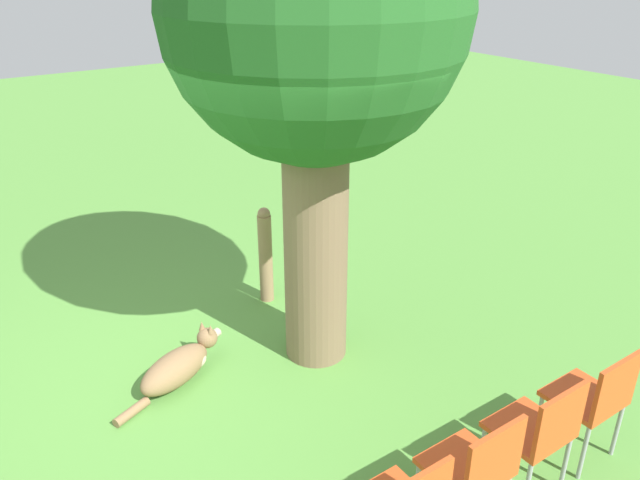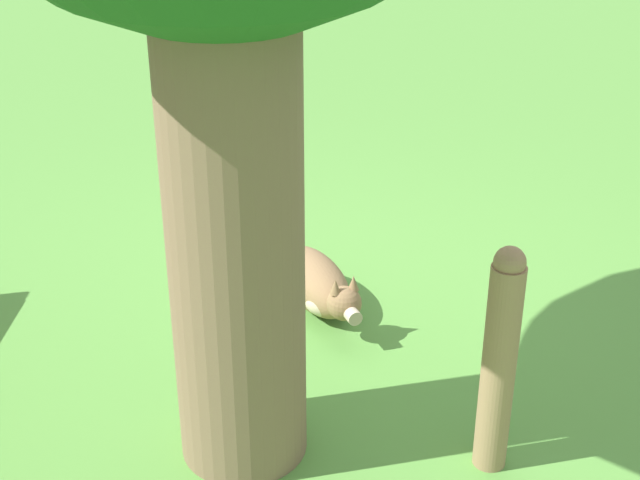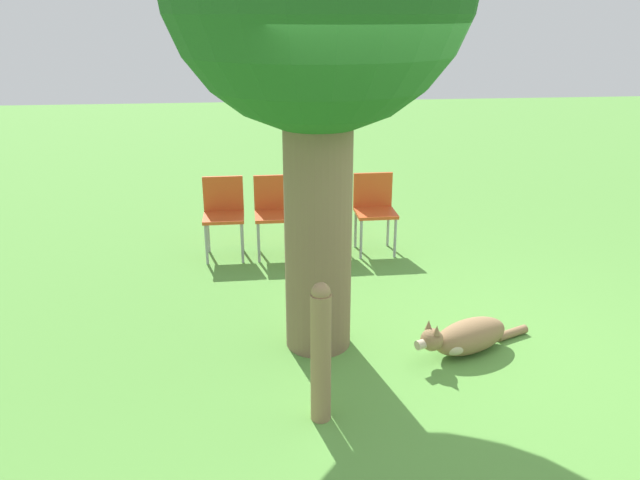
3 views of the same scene
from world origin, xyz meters
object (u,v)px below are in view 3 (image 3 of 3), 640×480
(red_chair_2, at_px, (275,209))
(fence_post, at_px, (321,352))
(red_chair_1, at_px, (325,207))
(red_chair_3, at_px, (224,210))
(red_chair_0, at_px, (374,206))
(dog, at_px, (465,337))

(red_chair_2, bearing_deg, fence_post, 2.87)
(red_chair_1, bearing_deg, fence_post, -7.45)
(red_chair_3, bearing_deg, fence_post, 12.93)
(fence_post, bearing_deg, red_chair_2, 3.19)
(red_chair_0, xyz_separation_m, red_chair_1, (0.01, 0.56, 0.00))
(dog, bearing_deg, red_chair_3, -73.56)
(red_chair_2, bearing_deg, red_chair_0, 88.84)
(red_chair_2, relative_size, red_chair_3, 1.00)
(dog, distance_m, fence_post, 1.48)
(fence_post, distance_m, red_chair_1, 3.11)
(red_chair_1, xyz_separation_m, red_chair_3, (0.02, 1.12, 0.00))
(dog, height_order, red_chair_0, red_chair_0)
(dog, relative_size, red_chair_2, 1.25)
(red_chair_0, xyz_separation_m, red_chair_3, (0.02, 1.67, 0.00))
(fence_post, relative_size, red_chair_0, 1.13)
(red_chair_2, xyz_separation_m, red_chair_3, (0.01, 0.56, 0.00))
(red_chair_1, bearing_deg, red_chair_3, -91.16)
(red_chair_0, distance_m, red_chair_3, 1.67)
(fence_post, height_order, red_chair_1, fence_post)
(red_chair_0, bearing_deg, red_chair_2, -91.16)
(red_chair_1, bearing_deg, dog, 19.49)
(dog, height_order, red_chair_2, red_chair_2)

